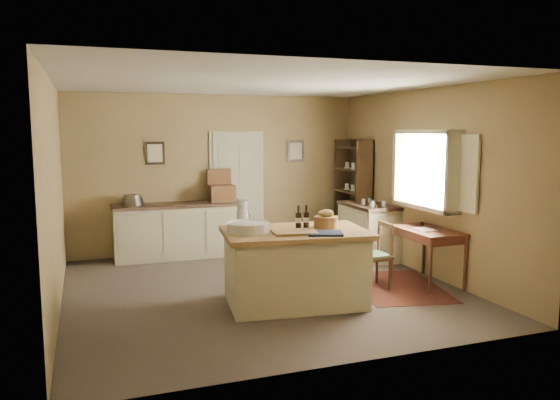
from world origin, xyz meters
The scene contains 16 objects.
ground centered at (0.00, 0.00, 0.00)m, with size 5.00×5.00×0.00m, color brown.
wall_back centered at (0.00, 2.50, 1.35)m, with size 5.00×0.10×2.70m, color #937B4F.
wall_front centered at (0.00, -2.50, 1.35)m, with size 5.00×0.10×2.70m, color #937B4F.
wall_left centered at (-2.50, 0.00, 1.35)m, with size 0.10×5.00×2.70m, color #937B4F.
wall_right centered at (2.50, 0.00, 1.35)m, with size 0.10×5.00×2.70m, color #937B4F.
ceiling centered at (0.00, 0.00, 2.70)m, with size 5.00×5.00×0.00m, color silver.
door centered at (0.35, 2.47, 1.05)m, with size 0.97×0.06×2.11m, color beige.
framed_prints centered at (0.20, 2.48, 1.72)m, with size 2.82×0.02×0.38m.
window centered at (2.42, -0.20, 1.55)m, with size 0.25×1.99×1.12m.
work_island centered at (0.18, -0.72, 0.48)m, with size 1.83×1.31×1.20m.
sideboard centered at (-0.72, 2.20, 0.48)m, with size 2.13×0.60×1.18m.
rug centered at (1.75, -0.55, 0.00)m, with size 1.10×1.60×0.01m, color #451B14.
writing_desk centered at (2.20, -0.55, 0.67)m, with size 0.62×1.01×0.82m.
desk_chair centered at (1.41, -0.47, 0.43)m, with size 0.40×0.40×0.86m, color #312215, non-canonical shape.
right_cabinet centered at (2.20, 1.08, 0.46)m, with size 0.63×1.13×0.99m.
shelving_unit centered at (2.35, 1.87, 0.96)m, with size 0.33×0.87×1.93m.
Camera 1 is at (-2.16, -6.73, 2.11)m, focal length 35.00 mm.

